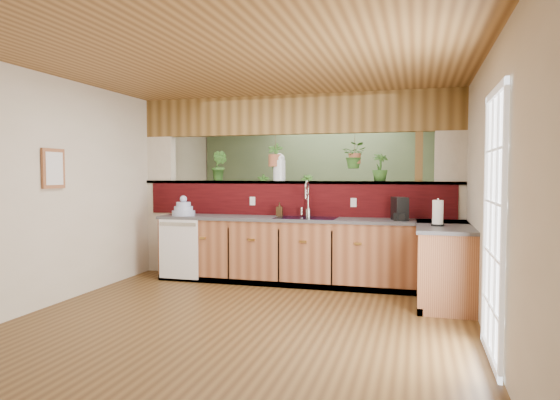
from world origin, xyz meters
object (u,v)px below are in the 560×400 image
(coffee_maker, at_px, (400,210))
(paper_towel, at_px, (438,213))
(dish_stack, at_px, (184,209))
(shelving_console, at_px, (289,228))
(faucet, at_px, (307,197))
(glass_jar, at_px, (279,167))
(soap_dispenser, at_px, (279,209))

(coffee_maker, bearing_deg, paper_towel, -73.35)
(dish_stack, height_order, coffee_maker, coffee_maker)
(coffee_maker, xyz_separation_m, shelving_console, (-2.05, 2.29, -0.54))
(faucet, distance_m, dish_stack, 1.76)
(paper_towel, distance_m, glass_jar, 2.42)
(paper_towel, distance_m, shelving_console, 3.84)
(dish_stack, xyz_separation_m, paper_towel, (3.41, -0.50, 0.05))
(soap_dispenser, bearing_deg, glass_jar, 106.19)
(shelving_console, bearing_deg, soap_dispenser, -56.14)
(faucet, distance_m, shelving_console, 2.37)
(paper_towel, bearing_deg, dish_stack, 171.60)
(coffee_maker, relative_size, paper_towel, 0.94)
(glass_jar, bearing_deg, paper_towel, -24.62)
(coffee_maker, bearing_deg, dish_stack, 161.37)
(soap_dispenser, bearing_deg, faucet, -1.46)
(dish_stack, height_order, shelving_console, dish_stack)
(faucet, height_order, shelving_console, faucet)
(soap_dispenser, height_order, shelving_console, soap_dispenser)
(faucet, bearing_deg, paper_towel, -24.28)
(faucet, xyz_separation_m, shelving_console, (-0.81, 2.12, -0.67))
(faucet, height_order, glass_jar, glass_jar)
(dish_stack, distance_m, glass_jar, 1.49)
(paper_towel, relative_size, shelving_console, 0.19)
(dish_stack, bearing_deg, faucet, 8.34)
(paper_towel, bearing_deg, glass_jar, 155.38)
(soap_dispenser, relative_size, glass_jar, 0.49)
(soap_dispenser, bearing_deg, paper_towel, -20.29)
(dish_stack, xyz_separation_m, coffee_maker, (2.97, 0.08, 0.05))
(faucet, height_order, soap_dispenser, faucet)
(dish_stack, relative_size, shelving_console, 0.20)
(soap_dispenser, xyz_separation_m, coffee_maker, (1.64, -0.18, 0.04))
(soap_dispenser, relative_size, paper_towel, 0.62)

